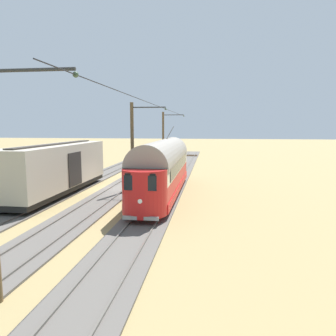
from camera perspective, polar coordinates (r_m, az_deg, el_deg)
name	(u,v)px	position (r m, az deg, el deg)	size (l,w,h in m)	color
ground_plane	(120,189)	(27.21, -8.80, -3.77)	(220.00, 220.00, 0.00)	#937F51
track_streetcar_siding	(167,189)	(26.64, -0.13, -3.80)	(2.80, 80.00, 0.18)	#56514C
track_adjacent_siding	(121,187)	(27.49, -8.61, -3.53)	(2.80, 80.00, 0.18)	#56514C
track_third_siding	(76,186)	(28.90, -16.43, -3.21)	(2.80, 80.00, 0.18)	#56514C
vintage_streetcar	(163,167)	(23.89, -0.93, 0.22)	(2.65, 15.85, 5.18)	red
boxcar_adjacent	(57,167)	(25.67, -19.58, 0.09)	(2.96, 12.78, 3.85)	#B2A893
catenary_pole_foreground	(164,138)	(42.17, -0.78, 5.52)	(2.98, 0.28, 7.24)	brown
catenary_pole_mid_near	(133,145)	(25.73, -6.36, 4.14)	(2.98, 0.28, 7.24)	brown
overhead_wire_run	(166,109)	(25.95, -0.33, 10.64)	(2.78, 37.53, 0.18)	black
spare_tie_stack	(75,171)	(36.95, -16.62, -0.58)	(2.40, 2.40, 0.54)	#47331E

